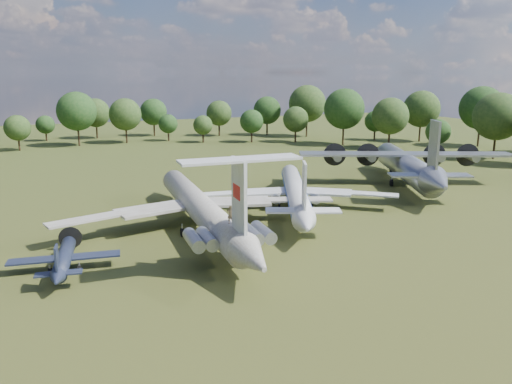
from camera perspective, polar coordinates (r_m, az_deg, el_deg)
name	(u,v)px	position (r m, az deg, el deg)	size (l,w,h in m)	color
ground	(187,228)	(64.64, -7.92, -4.14)	(300.00, 300.00, 0.00)	#243E14
il62_airliner	(200,213)	(63.06, -6.40, -2.35)	(36.27, 47.15, 4.62)	silver
tu104_jet	(295,196)	(72.73, 4.53, -0.44)	(29.66, 39.55, 3.95)	#BDBDBD
an12_transport	(406,169)	(92.07, 16.73, 2.48)	(37.38, 41.78, 5.50)	#94969B
small_prop_west	(64,261)	(53.77, -21.05, -7.41)	(10.79, 14.71, 2.16)	black
person_on_il62	(230,214)	(50.15, -2.95, -2.58)	(0.68, 0.45, 1.88)	olive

